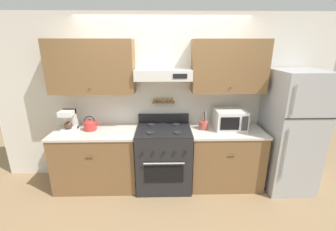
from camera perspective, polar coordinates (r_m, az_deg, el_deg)
name	(u,v)px	position (r m, az deg, el deg)	size (l,w,h in m)	color
ground_plane	(164,196)	(3.46, -0.99, -19.79)	(16.00, 16.00, 0.00)	#937551
wall_back	(161,88)	(3.44, -1.73, 6.87)	(5.20, 0.46, 2.55)	silver
counter_left	(98,158)	(3.65, -17.43, -10.28)	(1.22, 0.67, 0.89)	brown
counter_right	(225,157)	(3.63, 14.17, -10.09)	(1.08, 0.67, 0.89)	brown
stove_range	(164,157)	(3.47, -1.07, -10.48)	(0.80, 0.72, 1.06)	#232326
refrigerator	(290,131)	(3.76, 28.60, -3.51)	(0.66, 0.78, 1.77)	#ADAFB5
tea_kettle	(90,125)	(3.50, -19.16, -2.22)	(0.23, 0.18, 0.22)	red
coffee_maker	(69,120)	(3.61, -23.83, -0.96)	(0.19, 0.25, 0.30)	white
microwave	(230,119)	(3.47, 15.40, -0.90)	(0.44, 0.40, 0.29)	white
utensil_crock	(204,125)	(3.39, 9.03, -2.36)	(0.14, 0.14, 0.28)	#B24C42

